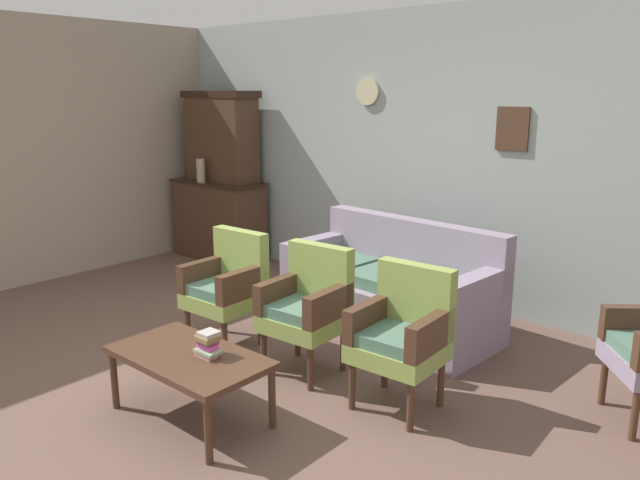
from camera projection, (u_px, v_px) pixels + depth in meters
ground_plane at (208, 387)px, 4.16m from camera, size 7.68×7.68×0.00m
wall_back_with_decor at (421, 157)px, 5.77m from camera, size 6.40×0.09×2.70m
side_cabinet at (219, 220)px, 7.30m from camera, size 1.16×0.55×0.93m
cabinet_upper_hutch at (221, 136)px, 7.12m from camera, size 0.99×0.38×1.03m
vase_on_cabinet at (201, 170)px, 7.06m from camera, size 0.10×0.10×0.27m
floral_couch at (391, 291)px, 5.12m from camera, size 1.87×0.94×0.90m
armchair_row_middle at (227, 284)px, 4.76m from camera, size 0.54×0.51×0.90m
armchair_by_doorway at (308, 304)px, 4.31m from camera, size 0.55×0.52×0.90m
armchair_near_couch_end at (402, 331)px, 3.81m from camera, size 0.54×0.51×0.90m
coffee_table at (189, 361)px, 3.69m from camera, size 1.00×0.56×0.42m
book_stack_on_table at (207, 343)px, 3.63m from camera, size 0.17×0.12×0.15m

